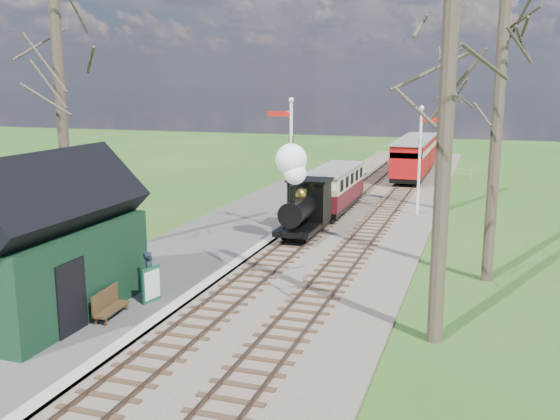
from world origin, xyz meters
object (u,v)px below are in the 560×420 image
Objects in this scene: locomotive at (302,197)px; person at (150,275)px; station_shed at (46,245)px; red_carriage_b at (419,152)px; semaphore_near at (290,157)px; semaphore_far at (421,153)px; coach at (334,187)px; bench at (108,304)px; red_carriage_a at (410,161)px; sign_board at (151,284)px.

locomotive is 9.61m from person.
station_shed is 1.14× the size of red_carriage_b.
semaphore_near is 1.09× the size of semaphore_far.
coach is 15.53m from person.
station_shed is 35.09m from red_carriage_b.
semaphore_near is 12.21m from bench.
semaphore_near is at bearing -101.28° from red_carriage_a.
locomotive is 6.08m from coach.
semaphore_far reaches higher than coach.
sign_board reaches higher than bench.
semaphore_near reaches higher than station_shed.
sign_board is at bearing -99.71° from red_carriage_a.
person is at bearing -98.51° from red_carriage_b.
coach is at bearing 82.61° from sign_board.
locomotive is 3.84× the size of sign_board.
bench is at bearing -108.92° from sign_board.
red_carriage_a is 5.05× the size of sign_board.
station_shed is at bearing 117.70° from person.
semaphore_far is 17.57m from sign_board.
person is at bearing -103.40° from locomotive.
coach is 4.56× the size of bench.
person reaches higher than bench.
semaphore_near is 5.69× the size of sign_board.
station_shed is 4.19× the size of person.
station_shed is 1.10× the size of semaphore_far.
red_carriage_a is 3.67× the size of person.
coach is at bearing 81.53° from bench.
sign_board is 0.74× the size of bench.
station_shed reaches higher than person.
station_shed is 18.03m from coach.
semaphore_near is at bearing -97.98° from coach.
red_carriage_a is (2.61, 17.47, -0.35)m from locomotive.
semaphore_near is at bearing 73.62° from station_shed.
bench is (-2.56, -17.18, -0.84)m from coach.
red_carriage_a is 3.74× the size of bench.
sign_board is (-2.03, -15.63, -0.68)m from coach.
person is at bearing 79.70° from bench.
person is (-0.20, 0.27, 0.20)m from sign_board.
locomotive is 17.66m from red_carriage_a.
person is at bearing -98.25° from coach.
locomotive is at bearing -37.15° from semaphore_near.
station_shed reaches higher than red_carriage_a.
semaphore_near is 0.93× the size of coach.
locomotive is (4.29, 11.43, -0.32)m from station_shed.
semaphore_near is 1.48× the size of locomotive.
locomotive is 0.76× the size of red_carriage_b.
locomotive is at bearing 77.10° from bench.
coach is 17.11m from red_carriage_b.
station_shed is at bearing -115.72° from semaphore_far.
station_shed is 1.50× the size of locomotive.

